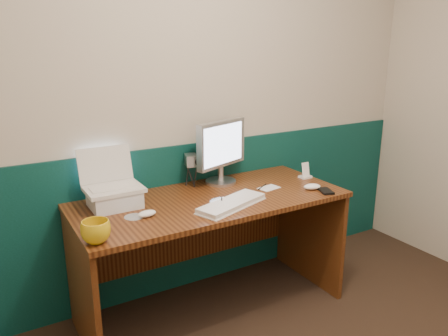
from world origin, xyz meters
TOP-DOWN VIEW (x-y plane):
  - back_wall at (0.00, 1.75)m, footprint 3.50×0.04m
  - wainscot at (0.00, 1.74)m, footprint 3.48×0.02m
  - desk at (-0.12, 1.38)m, footprint 1.60×0.70m
  - laptop_riser at (-0.65, 1.53)m, footprint 0.26×0.22m
  - laptop at (-0.65, 1.53)m, footprint 0.31×0.23m
  - monitor at (0.07, 1.60)m, footprint 0.43×0.25m
  - keyboard at (-0.09, 1.20)m, footprint 0.46×0.29m
  - mouse_right at (0.49, 1.20)m, footprint 0.12×0.09m
  - mouse_left at (-0.55, 1.30)m, footprint 0.11×0.07m
  - mug at (-0.86, 1.12)m, footprint 0.17×0.17m
  - camcorder at (-0.12, 1.65)m, footprint 0.13×0.16m
  - cd_spindle at (-0.13, 1.24)m, footprint 0.13×0.13m
  - cd_loose_a at (-0.61, 1.33)m, footprint 0.11×0.11m
  - pen at (0.25, 1.39)m, footprint 0.11×0.07m
  - papers at (0.28, 1.35)m, footprint 0.14×0.11m
  - dock at (0.62, 1.41)m, footprint 0.08×0.06m
  - music_player at (0.62, 1.41)m, footprint 0.05×0.03m
  - pda at (0.53, 1.11)m, footprint 0.10×0.13m

SIDE VIEW (x-z plane):
  - desk at x=-0.12m, z-range 0.00..0.75m
  - wainscot at x=0.00m, z-range 0.00..1.00m
  - cd_loose_a at x=-0.61m, z-range 0.75..0.75m
  - papers at x=0.28m, z-range 0.75..0.75m
  - pen at x=0.25m, z-range 0.75..0.76m
  - pda at x=0.53m, z-range 0.75..0.76m
  - dock at x=0.62m, z-range 0.75..0.76m
  - keyboard at x=-0.09m, z-range 0.75..0.78m
  - cd_spindle at x=-0.13m, z-range 0.75..0.78m
  - mouse_left at x=-0.55m, z-range 0.75..0.78m
  - mouse_right at x=0.49m, z-range 0.75..0.79m
  - laptop_riser at x=-0.65m, z-range 0.75..0.84m
  - mug at x=-0.86m, z-range 0.75..0.86m
  - music_player at x=0.62m, z-range 0.76..0.86m
  - camcorder at x=-0.12m, z-range 0.75..0.97m
  - monitor at x=0.07m, z-range 0.75..1.16m
  - laptop at x=-0.65m, z-range 0.84..1.10m
  - back_wall at x=0.00m, z-range 0.00..2.50m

